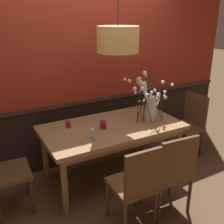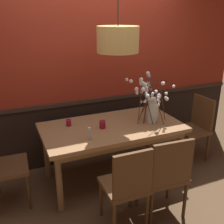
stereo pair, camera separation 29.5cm
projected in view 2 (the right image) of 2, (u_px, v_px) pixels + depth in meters
ground_plane at (112, 177)px, 3.56m from camera, size 24.00×24.00×0.00m
back_wall at (93, 61)px, 3.63m from camera, size 4.70×0.14×2.90m
dining_table at (112, 132)px, 3.33m from camera, size 1.72×0.93×0.75m
chair_head_west_end at (1, 162)px, 2.90m from camera, size 0.42×0.48×0.94m
chair_far_side_left at (76, 121)px, 4.06m from camera, size 0.46×0.43×0.92m
chair_head_east_end at (196, 125)px, 3.87m from camera, size 0.43×0.44×0.93m
chair_near_side_left at (127, 185)px, 2.55m from camera, size 0.41×0.43×0.92m
chair_near_side_right at (166, 174)px, 2.70m from camera, size 0.48×0.42×0.93m
vase_with_blossoms at (151, 104)px, 3.34m from camera, size 0.47×0.54×0.60m
candle_holder_nearer_center at (69, 123)px, 3.28m from camera, size 0.07×0.07×0.08m
candle_holder_nearer_edge at (102, 124)px, 3.21m from camera, size 0.08×0.08×0.09m
condiment_bottle at (90, 134)px, 2.92m from camera, size 0.04×0.04×0.14m
pendant_lamp at (118, 39)px, 2.92m from camera, size 0.47×0.47×1.26m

